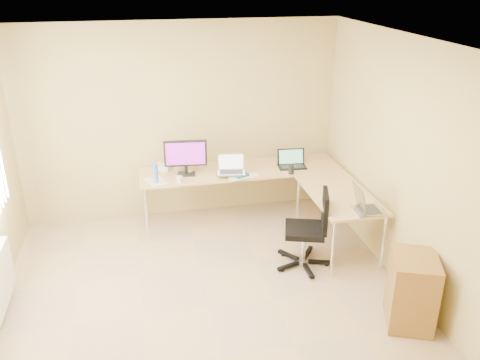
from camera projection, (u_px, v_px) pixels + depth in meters
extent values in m
plane|color=tan|center=(210.00, 307.00, 5.13)|extent=(4.50, 4.50, 0.00)
plane|color=white|center=(203.00, 46.00, 4.11)|extent=(4.50, 4.50, 0.00)
plane|color=tan|center=(181.00, 122.00, 6.64)|extent=(4.50, 0.00, 4.50)
plane|color=tan|center=(415.00, 173.00, 5.03)|extent=(0.00, 4.50, 4.50)
cube|color=tan|center=(241.00, 194.00, 6.79)|extent=(2.65, 0.70, 0.73)
cube|color=tan|center=(337.00, 221.00, 6.08)|extent=(0.70, 1.30, 0.73)
cube|color=black|center=(186.00, 158.00, 6.38)|extent=(0.56, 0.23, 0.47)
cube|color=#125B58|center=(238.00, 174.00, 6.43)|extent=(0.28, 0.31, 0.04)
cube|color=silver|center=(231.00, 165.00, 6.36)|extent=(0.39, 0.32, 0.23)
cube|color=black|center=(292.00, 159.00, 6.66)|extent=(0.39, 0.30, 0.23)
cube|color=white|center=(244.00, 177.00, 6.37)|extent=(0.40, 0.20, 0.02)
ellipsoid|color=white|center=(239.00, 177.00, 6.35)|extent=(0.12, 0.10, 0.04)
imported|color=silver|center=(179.00, 180.00, 6.21)|extent=(0.10, 0.10, 0.08)
cylinder|color=white|center=(188.00, 172.00, 6.52)|extent=(0.16, 0.16, 0.03)
cylinder|color=#4672C9|center=(155.00, 174.00, 6.17)|extent=(0.08, 0.08, 0.25)
cube|color=white|center=(156.00, 181.00, 6.27)|extent=(0.30, 0.35, 0.01)
cube|color=white|center=(163.00, 167.00, 6.62)|extent=(0.23, 0.20, 0.07)
cylinder|color=silver|center=(177.00, 162.00, 6.52)|extent=(0.24, 0.24, 0.27)
cylinder|color=black|center=(291.00, 169.00, 6.47)|extent=(0.09, 0.09, 0.13)
cube|color=#AEAEAE|center=(370.00, 201.00, 5.46)|extent=(0.38, 0.31, 0.25)
cube|color=black|center=(305.00, 226.00, 5.67)|extent=(0.70, 0.70, 0.94)
cube|color=olive|center=(412.00, 290.00, 4.79)|extent=(0.57, 0.63, 0.71)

